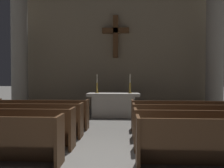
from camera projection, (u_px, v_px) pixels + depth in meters
ground_plane at (98, 167)px, 4.13m from camera, size 80.00×80.00×0.00m
pew_left_row_2 at (9, 128)px, 5.21m from camera, size 3.05×0.50×0.95m
pew_left_row_3 at (28, 120)px, 6.22m from camera, size 3.05×0.50×0.95m
pew_left_row_4 at (41, 114)px, 7.22m from camera, size 3.05×0.50×0.95m
pew_right_row_1 at (223, 144)px, 3.95m from camera, size 3.05×0.50×0.95m
pew_right_row_2 at (203, 130)px, 4.95m from camera, size 3.05×0.50×0.95m
pew_right_row_3 at (190, 122)px, 5.95m from camera, size 3.05×0.50×0.95m
pew_right_row_4 at (181, 115)px, 6.96m from camera, size 3.05×0.50×0.95m
column_left_third at (20, 47)px, 10.74m from camera, size 1.15×1.15×6.46m
column_right_third at (215, 45)px, 10.20m from camera, size 1.15×1.15×6.46m
altar at (113, 104)px, 9.44m from camera, size 2.20×0.90×1.01m
candlestick_left at (97, 87)px, 9.46m from camera, size 0.16×0.16×0.79m
candlestick_right at (130, 87)px, 9.37m from camera, size 0.16×0.16×0.79m
apse_with_cross at (116, 44)px, 11.74m from camera, size 10.41×0.51×6.84m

